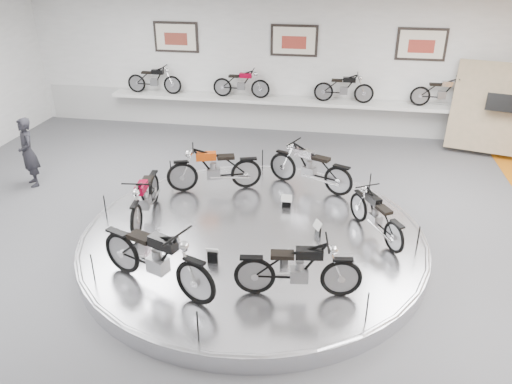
% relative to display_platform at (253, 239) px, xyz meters
% --- Properties ---
extents(floor, '(16.00, 16.00, 0.00)m').
position_rel_display_platform_xyz_m(floor, '(0.00, -0.30, -0.15)').
color(floor, '#525254').
rests_on(floor, ground).
extents(ceiling, '(16.00, 16.00, 0.00)m').
position_rel_display_platform_xyz_m(ceiling, '(0.00, -0.30, 3.85)').
color(ceiling, white).
rests_on(ceiling, wall_back).
extents(wall_back, '(16.00, 0.00, 16.00)m').
position_rel_display_platform_xyz_m(wall_back, '(0.00, 6.70, 1.85)').
color(wall_back, white).
rests_on(wall_back, floor).
extents(dado_band, '(15.68, 0.04, 1.10)m').
position_rel_display_platform_xyz_m(dado_band, '(0.00, 6.68, 0.40)').
color(dado_band, '#BCBCBA').
rests_on(dado_band, floor).
extents(display_platform, '(6.40, 6.40, 0.30)m').
position_rel_display_platform_xyz_m(display_platform, '(0.00, 0.00, 0.00)').
color(display_platform, silver).
rests_on(display_platform, floor).
extents(platform_rim, '(6.40, 6.40, 0.10)m').
position_rel_display_platform_xyz_m(platform_rim, '(0.00, 0.00, 0.12)').
color(platform_rim, '#B2B2BA').
rests_on(platform_rim, display_platform).
extents(shelf, '(11.00, 0.55, 0.10)m').
position_rel_display_platform_xyz_m(shelf, '(0.00, 6.40, 0.85)').
color(shelf, silver).
rests_on(shelf, wall_back).
extents(poster_left, '(1.35, 0.06, 0.88)m').
position_rel_display_platform_xyz_m(poster_left, '(-3.50, 6.66, 2.55)').
color(poster_left, silver).
rests_on(poster_left, wall_back).
extents(poster_center, '(1.35, 0.06, 0.88)m').
position_rel_display_platform_xyz_m(poster_center, '(0.00, 6.66, 2.55)').
color(poster_center, silver).
rests_on(poster_center, wall_back).
extents(poster_right, '(1.35, 0.06, 0.88)m').
position_rel_display_platform_xyz_m(poster_right, '(3.50, 6.66, 2.55)').
color(poster_right, silver).
rests_on(poster_right, wall_back).
extents(display_panel, '(2.56, 1.52, 2.30)m').
position_rel_display_platform_xyz_m(display_panel, '(5.60, 5.80, 1.10)').
color(display_panel, tan).
rests_on(display_panel, floor).
extents(shelf_bike_a, '(1.22, 0.43, 0.73)m').
position_rel_display_platform_xyz_m(shelf_bike_a, '(-4.20, 6.40, 1.27)').
color(shelf_bike_a, black).
rests_on(shelf_bike_a, shelf).
extents(shelf_bike_b, '(1.22, 0.43, 0.73)m').
position_rel_display_platform_xyz_m(shelf_bike_b, '(-1.50, 6.40, 1.27)').
color(shelf_bike_b, maroon).
rests_on(shelf_bike_b, shelf).
extents(shelf_bike_c, '(1.22, 0.43, 0.73)m').
position_rel_display_platform_xyz_m(shelf_bike_c, '(1.50, 6.40, 1.27)').
color(shelf_bike_c, black).
rests_on(shelf_bike_c, shelf).
extents(shelf_bike_d, '(1.22, 0.43, 0.73)m').
position_rel_display_platform_xyz_m(shelf_bike_d, '(4.20, 6.40, 1.27)').
color(shelf_bike_d, '#B2B2B7').
rests_on(shelf_bike_d, shelf).
extents(bike_a, '(1.82, 1.25, 1.01)m').
position_rel_display_platform_xyz_m(bike_a, '(0.89, 2.12, 0.66)').
color(bike_a, '#B2B2B7').
rests_on(bike_a, display_platform).
extents(bike_b, '(1.85, 1.11, 1.03)m').
position_rel_display_platform_xyz_m(bike_b, '(-1.15, 1.67, 0.66)').
color(bike_b, '#B33D0A').
rests_on(bike_b, display_platform).
extents(bike_c, '(0.75, 1.69, 0.96)m').
position_rel_display_platform_xyz_m(bike_c, '(-2.16, 0.17, 0.63)').
color(bike_c, maroon).
rests_on(bike_c, display_platform).
extents(bike_d, '(2.01, 1.33, 1.11)m').
position_rel_display_platform_xyz_m(bike_d, '(-1.17, -1.88, 0.71)').
color(bike_d, black).
rests_on(bike_d, display_platform).
extents(bike_e, '(1.71, 0.79, 0.97)m').
position_rel_display_platform_xyz_m(bike_e, '(0.99, -1.70, 0.64)').
color(bike_e, black).
rests_on(bike_e, display_platform).
extents(bike_f, '(1.20, 1.54, 0.87)m').
position_rel_display_platform_xyz_m(bike_f, '(2.23, 0.29, 0.59)').
color(bike_f, black).
rests_on(bike_f, display_platform).
extents(visitor, '(0.71, 0.70, 1.65)m').
position_rel_display_platform_xyz_m(visitor, '(-5.63, 1.78, 0.67)').
color(visitor, black).
rests_on(visitor, floor).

